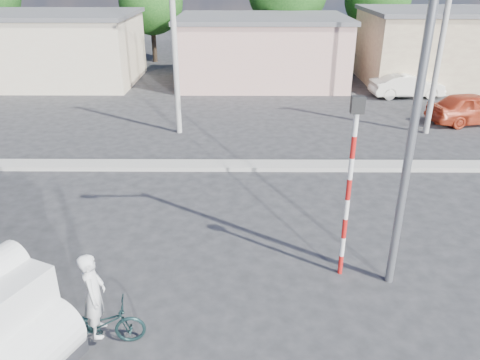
{
  "coord_description": "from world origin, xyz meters",
  "views": [
    {
      "loc": [
        0.84,
        -7.88,
        6.77
      ],
      "look_at": [
        0.76,
        4.06,
        1.3
      ],
      "focal_mm": 35.0,
      "sensor_mm": 36.0,
      "label": 1
    }
  ],
  "objects_px": {
    "bicycle": "(99,325)",
    "streetlight": "(414,70)",
    "car_red": "(473,108)",
    "traffic_pole": "(350,175)",
    "car_cream": "(407,85)",
    "cyclist": "(96,308)"
  },
  "relations": [
    {
      "from": "bicycle",
      "to": "streetlight",
      "type": "xyz_separation_m",
      "value": [
        6.07,
        2.06,
        4.5
      ]
    },
    {
      "from": "bicycle",
      "to": "car_red",
      "type": "relative_size",
      "value": 0.42
    },
    {
      "from": "traffic_pole",
      "to": "streetlight",
      "type": "height_order",
      "value": "streetlight"
    },
    {
      "from": "car_cream",
      "to": "car_red",
      "type": "distance_m",
      "value": 5.06
    },
    {
      "from": "car_red",
      "to": "cyclist",
      "type": "bearing_deg",
      "value": 125.64
    },
    {
      "from": "car_cream",
      "to": "car_red",
      "type": "bearing_deg",
      "value": -167.67
    },
    {
      "from": "cyclist",
      "to": "streetlight",
      "type": "relative_size",
      "value": 0.2
    },
    {
      "from": "bicycle",
      "to": "cyclist",
      "type": "xyz_separation_m",
      "value": [
        0.0,
        0.0,
        0.42
      ]
    },
    {
      "from": "cyclist",
      "to": "car_red",
      "type": "bearing_deg",
      "value": -51.28
    },
    {
      "from": "cyclist",
      "to": "car_red",
      "type": "height_order",
      "value": "cyclist"
    },
    {
      "from": "cyclist",
      "to": "traffic_pole",
      "type": "xyz_separation_m",
      "value": [
        5.13,
        2.36,
        1.71
      ]
    },
    {
      "from": "bicycle",
      "to": "streetlight",
      "type": "relative_size",
      "value": 0.2
    },
    {
      "from": "car_cream",
      "to": "traffic_pole",
      "type": "xyz_separation_m",
      "value": [
        -6.86,
        -16.77,
        1.93
      ]
    },
    {
      "from": "car_cream",
      "to": "streetlight",
      "type": "xyz_separation_m",
      "value": [
        -5.93,
        -17.07,
        4.3
      ]
    },
    {
      "from": "car_cream",
      "to": "traffic_pole",
      "type": "bearing_deg",
      "value": 152.2
    },
    {
      "from": "traffic_pole",
      "to": "cyclist",
      "type": "bearing_deg",
      "value": -155.32
    },
    {
      "from": "cyclist",
      "to": "streetlight",
      "type": "distance_m",
      "value": 7.6
    },
    {
      "from": "streetlight",
      "to": "bicycle",
      "type": "bearing_deg",
      "value": -161.27
    },
    {
      "from": "bicycle",
      "to": "car_red",
      "type": "xyz_separation_m",
      "value": [
        13.55,
        14.32,
        0.26
      ]
    },
    {
      "from": "car_red",
      "to": "streetlight",
      "type": "height_order",
      "value": "streetlight"
    },
    {
      "from": "bicycle",
      "to": "car_cream",
      "type": "height_order",
      "value": "car_cream"
    },
    {
      "from": "cyclist",
      "to": "traffic_pole",
      "type": "height_order",
      "value": "traffic_pole"
    }
  ]
}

